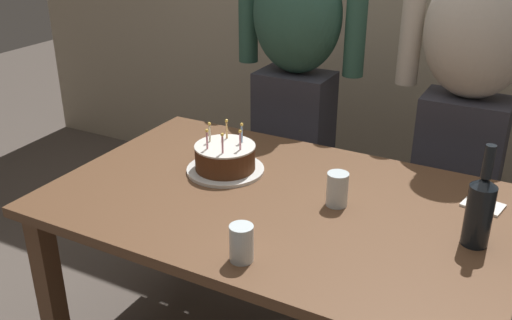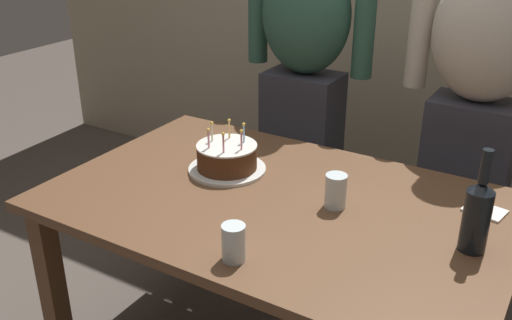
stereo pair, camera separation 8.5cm
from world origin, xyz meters
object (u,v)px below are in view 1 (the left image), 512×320
(water_glass_near, at_px, (241,243))
(person_man_bearded, at_px, (295,82))
(wine_bottle, at_px, (480,209))
(person_woman_cardigan, at_px, (466,109))
(napkin_stack, at_px, (483,205))
(water_glass_far, at_px, (337,189))
(birthday_cake, at_px, (225,159))

(water_glass_near, bearing_deg, person_man_bearded, 108.32)
(water_glass_near, relative_size, wine_bottle, 0.35)
(person_man_bearded, bearing_deg, person_woman_cardigan, -180.00)
(wine_bottle, bearing_deg, person_woman_cardigan, 102.76)
(napkin_stack, bearing_deg, water_glass_far, -153.04)
(wine_bottle, distance_m, person_woman_cardigan, 0.81)
(birthday_cake, bearing_deg, person_man_bearded, 94.77)
(water_glass_near, xyz_separation_m, person_woman_cardigan, (0.36, 1.18, 0.08))
(person_woman_cardigan, bearing_deg, wine_bottle, 102.76)
(water_glass_far, bearing_deg, wine_bottle, -3.89)
(wine_bottle, relative_size, person_man_bearded, 0.18)
(napkin_stack, height_order, person_man_bearded, person_man_bearded)
(water_glass_near, distance_m, water_glass_far, 0.43)
(birthday_cake, distance_m, napkin_stack, 0.88)
(person_man_bearded, xyz_separation_m, person_woman_cardigan, (0.75, 0.00, 0.00))
(wine_bottle, height_order, person_woman_cardigan, person_woman_cardigan)
(person_man_bearded, bearing_deg, wine_bottle, 139.72)
(water_glass_far, xyz_separation_m, napkin_stack, (0.42, 0.21, -0.05))
(person_man_bearded, height_order, person_woman_cardigan, same)
(person_man_bearded, bearing_deg, napkin_stack, 149.21)
(water_glass_far, bearing_deg, person_woman_cardigan, 71.81)
(person_man_bearded, bearing_deg, birthday_cake, 94.77)
(water_glass_far, xyz_separation_m, wine_bottle, (0.43, -0.03, 0.06))
(wine_bottle, bearing_deg, person_man_bearded, 139.72)
(birthday_cake, bearing_deg, water_glass_near, -54.32)
(napkin_stack, xyz_separation_m, person_woman_cardigan, (-0.17, 0.55, 0.13))
(napkin_stack, bearing_deg, birthday_cake, -168.92)
(birthday_cake, relative_size, water_glass_near, 2.63)
(birthday_cake, xyz_separation_m, wine_bottle, (0.87, -0.07, 0.07))
(water_glass_far, bearing_deg, birthday_cake, 174.37)
(water_glass_far, relative_size, wine_bottle, 0.36)
(birthday_cake, distance_m, wine_bottle, 0.88)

